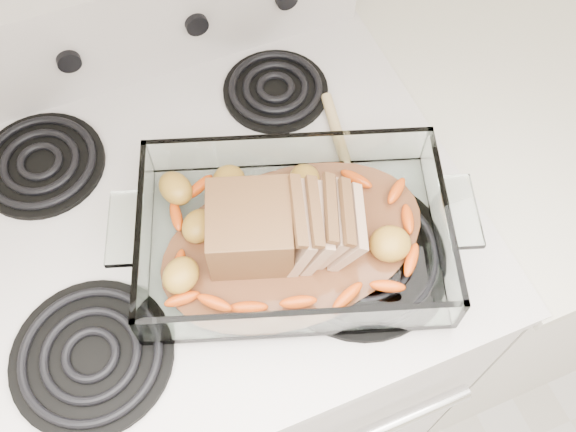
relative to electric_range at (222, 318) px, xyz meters
name	(u,v)px	position (x,y,z in m)	size (l,w,h in m)	color
electric_range	(222,318)	(0.00, 0.00, 0.00)	(0.78, 0.70, 1.12)	silver
counter_right	(498,217)	(0.66, 0.00, -0.02)	(0.58, 0.68, 0.93)	silver
baking_dish	(294,238)	(0.11, -0.11, 0.48)	(0.41, 0.27, 0.08)	white
pork_roast	(273,234)	(0.08, -0.11, 0.51)	(0.21, 0.11, 0.09)	brown
roast_vegetables	(282,217)	(0.11, -0.08, 0.49)	(0.32, 0.17, 0.04)	#F95719
wooden_spoon	(359,185)	(0.24, -0.06, 0.46)	(0.06, 0.26, 0.02)	tan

